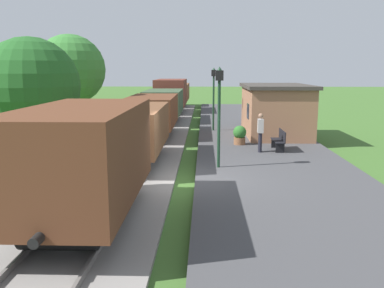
# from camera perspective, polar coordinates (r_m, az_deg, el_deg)

# --- Properties ---
(ground_plane) EXTENTS (160.00, 160.00, 0.00)m
(ground_plane) POSITION_cam_1_polar(r_m,az_deg,el_deg) (14.02, -0.39, -5.70)
(ground_plane) COLOR #3D6628
(platform_slab) EXTENTS (6.00, 60.00, 0.25)m
(platform_slab) POSITION_cam_1_polar(r_m,az_deg,el_deg) (14.23, 12.65, -5.19)
(platform_slab) COLOR #424244
(platform_slab) RESTS_ON ground
(track_ballast) EXTENTS (3.80, 60.00, 0.12)m
(track_ballast) POSITION_cam_1_polar(r_m,az_deg,el_deg) (14.29, -10.09, -5.30)
(track_ballast) COLOR gray
(track_ballast) RESTS_ON ground
(rail_near) EXTENTS (0.07, 60.00, 0.14)m
(rail_near) POSITION_cam_1_polar(r_m,az_deg,el_deg) (14.12, -7.24, -4.86)
(rail_near) COLOR slate
(rail_near) RESTS_ON track_ballast
(rail_far) EXTENTS (0.07, 60.00, 0.14)m
(rail_far) POSITION_cam_1_polar(r_m,az_deg,el_deg) (14.42, -12.92, -4.73)
(rail_far) COLOR slate
(rail_far) RESTS_ON track_ballast
(freight_train) EXTENTS (2.50, 39.20, 2.72)m
(freight_train) POSITION_cam_1_polar(r_m,az_deg,el_deg) (26.10, -4.68, 5.07)
(freight_train) COLOR brown
(freight_train) RESTS_ON rail_near
(station_hut) EXTENTS (3.50, 5.80, 2.78)m
(station_hut) POSITION_cam_1_polar(r_m,az_deg,el_deg) (23.34, 11.37, 4.65)
(station_hut) COLOR #9E6B4C
(station_hut) RESTS_ON platform_slab
(bench_near_hut) EXTENTS (0.42, 1.50, 0.91)m
(bench_near_hut) POSITION_cam_1_polar(r_m,az_deg,el_deg) (19.02, 11.94, 0.56)
(bench_near_hut) COLOR black
(bench_near_hut) RESTS_ON platform_slab
(bench_down_platform) EXTENTS (0.42, 1.50, 0.91)m
(bench_down_platform) POSITION_cam_1_polar(r_m,az_deg,el_deg) (28.41, 8.57, 3.82)
(bench_down_platform) COLOR black
(bench_down_platform) RESTS_ON platform_slab
(person_waiting) EXTENTS (0.25, 0.39, 1.71)m
(person_waiting) POSITION_cam_1_polar(r_m,az_deg,el_deg) (18.40, 9.39, 1.78)
(person_waiting) COLOR black
(person_waiting) RESTS_ON platform_slab
(potted_planter) EXTENTS (0.64, 0.64, 0.92)m
(potted_planter) POSITION_cam_1_polar(r_m,az_deg,el_deg) (20.19, 6.58, 1.27)
(potted_planter) COLOR brown
(potted_planter) RESTS_ON platform_slab
(lamp_post_near) EXTENTS (0.28, 0.28, 3.70)m
(lamp_post_near) POSITION_cam_1_polar(r_m,az_deg,el_deg) (15.13, 3.76, 6.25)
(lamp_post_near) COLOR #193823
(lamp_post_near) RESTS_ON platform_slab
(lamp_post_far) EXTENTS (0.28, 0.28, 3.70)m
(lamp_post_far) POSITION_cam_1_polar(r_m,az_deg,el_deg) (24.59, 2.99, 7.80)
(lamp_post_far) COLOR #193823
(lamp_post_far) RESTS_ON platform_slab
(tree_trackside_mid) EXTENTS (3.72, 3.72, 5.08)m
(tree_trackside_mid) POSITION_cam_1_polar(r_m,az_deg,el_deg) (17.19, -21.29, 7.44)
(tree_trackside_mid) COLOR #4C3823
(tree_trackside_mid) RESTS_ON ground
(tree_trackside_far) EXTENTS (3.92, 3.92, 5.79)m
(tree_trackside_far) POSITION_cam_1_polar(r_m,az_deg,el_deg) (24.64, -16.40, 9.78)
(tree_trackside_far) COLOR #4C3823
(tree_trackside_far) RESTS_ON ground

